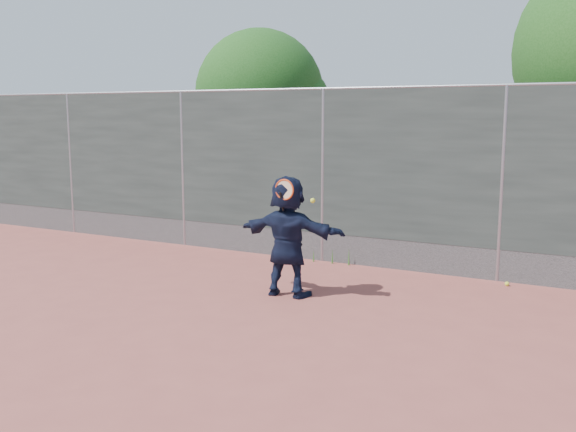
% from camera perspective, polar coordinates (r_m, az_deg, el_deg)
% --- Properties ---
extents(ground, '(80.00, 80.00, 0.00)m').
position_cam_1_polar(ground, '(8.47, -7.00, -8.69)').
color(ground, '#9E4C42').
rests_on(ground, ground).
extents(player, '(1.62, 0.56, 1.73)m').
position_cam_1_polar(player, '(9.07, -0.00, -1.80)').
color(player, '#121932').
rests_on(player, ground).
extents(ball_ground, '(0.07, 0.07, 0.07)m').
position_cam_1_polar(ball_ground, '(10.29, 18.89, -5.72)').
color(ball_ground, yellow).
rests_on(ball_ground, ground).
extents(fence, '(20.00, 0.06, 3.03)m').
position_cam_1_polar(fence, '(11.17, 3.12, 3.96)').
color(fence, '#38423D').
rests_on(fence, ground).
extents(swing_action, '(0.61, 0.13, 0.51)m').
position_cam_1_polar(swing_action, '(8.76, -0.08, 2.15)').
color(swing_action, '#D94214').
rests_on(swing_action, ground).
extents(tree_left, '(3.15, 3.00, 4.53)m').
position_cam_1_polar(tree_left, '(15.14, -1.92, 10.44)').
color(tree_left, '#382314').
rests_on(tree_left, ground).
extents(weed_clump, '(0.68, 0.07, 0.30)m').
position_cam_1_polar(weed_clump, '(11.17, 4.18, -3.58)').
color(weed_clump, '#387226').
rests_on(weed_clump, ground).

